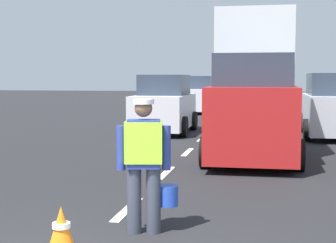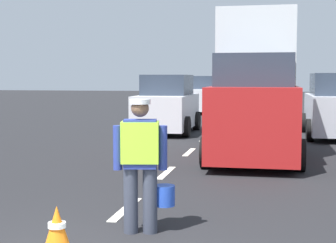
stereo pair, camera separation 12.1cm
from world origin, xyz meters
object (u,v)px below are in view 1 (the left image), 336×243
at_px(delivery_truck, 254,91).
at_px(traffic_cone_near, 61,229).
at_px(car_oncoming_lead, 164,106).
at_px(car_parked_far, 331,107).
at_px(car_oncoming_second, 199,96).
at_px(road_worker, 146,159).
at_px(car_outgoing_far, 263,99).
at_px(car_oncoming_third, 211,92).

bearing_deg(delivery_truck, traffic_cone_near, -104.93).
xyz_separation_m(car_oncoming_lead, car_parked_far, (5.58, -0.24, 0.02)).
height_order(delivery_truck, car_oncoming_second, delivery_truck).
bearing_deg(car_oncoming_lead, car_parked_far, -2.48).
relative_size(road_worker, traffic_cone_near, 3.27).
bearing_deg(road_worker, car_outgoing_far, 85.48).
distance_m(traffic_cone_near, car_oncoming_lead, 12.64).
height_order(road_worker, delivery_truck, delivery_truck).
distance_m(traffic_cone_near, car_outgoing_far, 18.06).
bearing_deg(car_parked_far, road_worker, -107.17).
height_order(delivery_truck, car_oncoming_lead, delivery_truck).
xyz_separation_m(road_worker, delivery_truck, (1.17, 6.42, 0.68)).
height_order(car_oncoming_lead, car_parked_far, car_parked_far).
distance_m(road_worker, car_oncoming_second, 22.46).
bearing_deg(car_oncoming_second, car_oncoming_third, 89.95).
distance_m(car_oncoming_lead, car_oncoming_third, 17.00).
bearing_deg(delivery_truck, car_oncoming_third, 98.58).
relative_size(road_worker, car_oncoming_third, 0.41).
xyz_separation_m(car_oncoming_second, car_outgoing_far, (3.54, -5.30, 0.07)).
distance_m(traffic_cone_near, car_parked_far, 13.06).
bearing_deg(car_oncoming_lead, car_outgoing_far, 57.71).
xyz_separation_m(car_oncoming_second, car_oncoming_lead, (0.15, -10.66, 0.00)).
xyz_separation_m(car_oncoming_lead, car_outgoing_far, (3.39, 5.36, 0.07)).
xyz_separation_m(delivery_truck, car_oncoming_second, (-3.37, 15.94, -0.67)).
bearing_deg(road_worker, traffic_cone_near, -131.73).
relative_size(car_oncoming_second, car_oncoming_third, 1.06).
bearing_deg(car_oncoming_third, traffic_cone_near, -87.25).
bearing_deg(traffic_cone_near, car_oncoming_lead, 95.80).
distance_m(delivery_truck, car_oncoming_third, 22.54).
bearing_deg(car_oncoming_second, car_outgoing_far, -56.24).
xyz_separation_m(traffic_cone_near, car_oncoming_lead, (-1.28, 12.55, 0.69)).
bearing_deg(traffic_cone_near, car_oncoming_second, 93.52).
height_order(road_worker, car_oncoming_lead, car_oncoming_lead).
bearing_deg(car_oncoming_third, car_oncoming_second, -90.05).
relative_size(delivery_truck, car_oncoming_lead, 1.20).
distance_m(delivery_truck, car_parked_far, 5.60).
bearing_deg(car_oncoming_lead, road_worker, -80.09).
bearing_deg(car_oncoming_lead, car_oncoming_second, 90.81).
height_order(car_oncoming_second, car_oncoming_third, car_oncoming_third).
bearing_deg(car_oncoming_second, traffic_cone_near, -86.48).
bearing_deg(delivery_truck, car_oncoming_second, 101.93).
xyz_separation_m(road_worker, car_outgoing_far, (1.35, 17.06, 0.08)).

